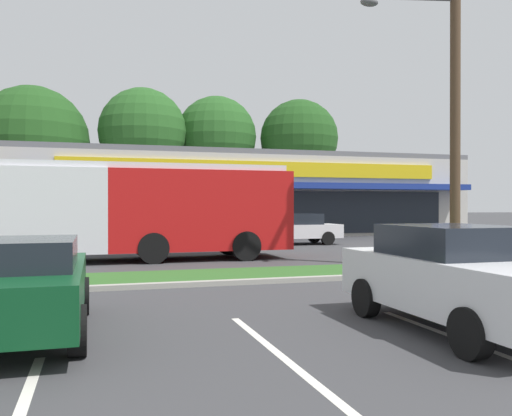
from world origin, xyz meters
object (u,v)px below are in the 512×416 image
object	(u,v)px
city_bus	(124,209)
car_0	(19,285)
utility_pole	(451,70)
car_3	(458,277)
car_5	(296,229)

from	to	relation	value
city_bus	car_0	distance (m)	10.53
utility_pole	car_3	xyz separation A→B (m)	(-4.90, -6.78, -5.08)
city_bus	utility_pole	bearing A→B (deg)	150.97
utility_pole	city_bus	distance (m)	11.23
utility_pole	car_3	world-z (taller)	utility_pole
car_5	car_0	bearing A→B (deg)	57.02
city_bus	car_5	world-z (taller)	city_bus
city_bus	car_5	distance (m)	10.00
city_bus	car_5	xyz separation A→B (m)	(8.29, 5.50, -1.01)
city_bus	car_5	bearing A→B (deg)	-147.06
utility_pole	car_3	distance (m)	9.79
car_3	car_5	world-z (taller)	car_3
city_bus	car_3	xyz separation A→B (m)	(4.29, -11.75, -0.96)
city_bus	car_3	bearing A→B (deg)	109.45
utility_pole	car_0	world-z (taller)	utility_pole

